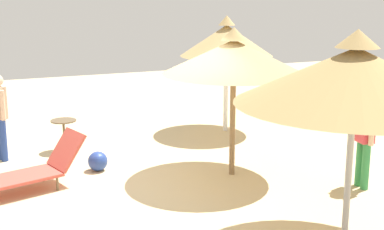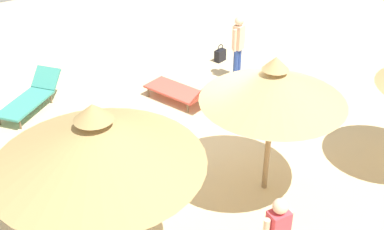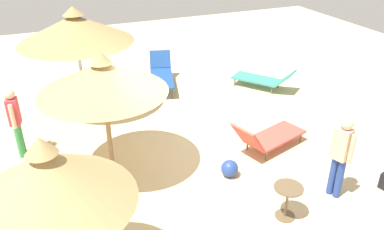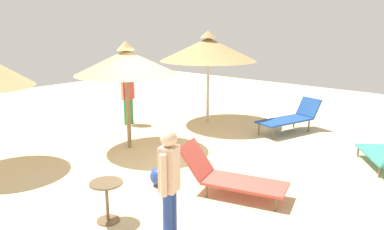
{
  "view_description": "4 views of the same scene",
  "coord_description": "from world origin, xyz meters",
  "views": [
    {
      "loc": [
        -8.5,
        2.7,
        3.31
      ],
      "look_at": [
        -0.63,
        -0.49,
        1.3
      ],
      "focal_mm": 51.57,
      "sensor_mm": 36.0,
      "label": 1
    },
    {
      "loc": [
        -5.25,
        -6.61,
        5.86
      ],
      "look_at": [
        -0.94,
        -0.4,
        1.31
      ],
      "focal_mm": 46.37,
      "sensor_mm": 36.0,
      "label": 2
    },
    {
      "loc": [
        6.81,
        -2.57,
        4.86
      ],
      "look_at": [
        0.1,
        0.24,
        1.07
      ],
      "focal_mm": 36.61,
      "sensor_mm": 36.0,
      "label": 3
    },
    {
      "loc": [
        5.64,
        5.53,
        3.01
      ],
      "look_at": [
        -0.98,
        -0.22,
        0.87
      ],
      "focal_mm": 35.08,
      "sensor_mm": 36.0,
      "label": 4
    }
  ],
  "objects": [
    {
      "name": "parasol_umbrella_back",
      "position": [
        -3.23,
        -1.53,
        2.26
      ],
      "size": [
        2.9,
        2.9,
        2.81
      ],
      "color": "#B2B2B7",
      "rests_on": "ground"
    },
    {
      "name": "lounge_chair_far_left",
      "position": [
        -3.94,
        0.91,
        0.43
      ],
      "size": [
        2.07,
        1.19,
        0.9
      ],
      "color": "#1E478C",
      "rests_on": "ground"
    },
    {
      "name": "person_standing_near_right",
      "position": [
        2.33,
        2.26,
        0.95
      ],
      "size": [
        0.41,
        0.29,
        1.68
      ],
      "color": "navy",
      "rests_on": "ground"
    },
    {
      "name": "ground",
      "position": [
        0.0,
        0.0,
        -0.05
      ],
      "size": [
        24.0,
        24.0,
        0.1
      ],
      "primitive_type": "cube",
      "color": "beige"
    },
    {
      "name": "beach_ball",
      "position": [
        1.02,
        0.69,
        0.18
      ],
      "size": [
        0.36,
        0.36,
        0.36
      ],
      "primitive_type": "sphere",
      "color": "navy",
      "rests_on": "ground"
    },
    {
      "name": "person_standing_front",
      "position": [
        -1.48,
        -3.21,
        0.91
      ],
      "size": [
        0.47,
        0.26,
        1.6
      ],
      "color": "#338C4C",
      "rests_on": "ground"
    },
    {
      "name": "parasol_umbrella_center",
      "position": [
        -0.07,
        -1.49,
        2.12
      ],
      "size": [
        2.45,
        2.45,
        2.62
      ],
      "color": "olive",
      "rests_on": "ground"
    },
    {
      "name": "lounge_chair_near_left",
      "position": [
        0.47,
        1.92,
        0.36
      ],
      "size": [
        1.19,
        2.02,
        0.88
      ],
      "color": "#CC4C3F",
      "rests_on": "ground"
    },
    {
      "name": "side_table_round",
      "position": [
        2.49,
        1.05,
        0.44
      ],
      "size": [
        0.51,
        0.51,
        0.65
      ],
      "color": "brown",
      "rests_on": "ground"
    }
  ]
}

